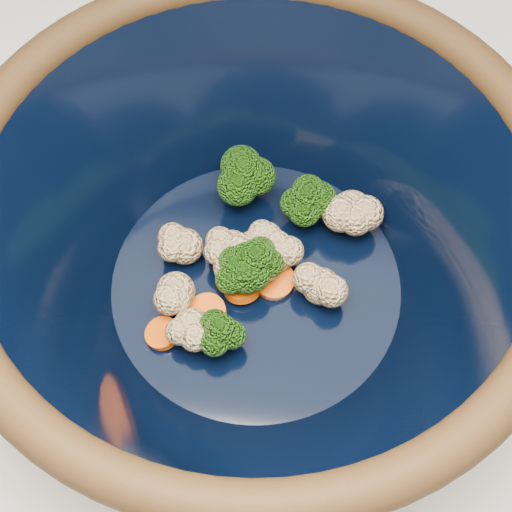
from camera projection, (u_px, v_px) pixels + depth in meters
The scene contains 3 objects.
counter at pixel (253, 458), 0.96m from camera, with size 1.20×1.20×0.90m, color white.
mixing_bowl at pixel (256, 244), 0.49m from camera, with size 0.50×0.50×0.17m.
vegetable_pile at pixel (253, 249), 0.53m from camera, with size 0.16×0.17×0.05m.
Camera 1 is at (0.03, -0.23, 1.42)m, focal length 50.00 mm.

